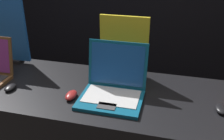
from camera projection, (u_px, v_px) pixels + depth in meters
mouse_front at (10, 87)px, 1.59m from camera, size 0.06×0.09×0.03m
promo_stand_front at (4, 32)px, 1.86m from camera, size 0.35×0.07×0.49m
laptop_middle at (113, 85)px, 1.50m from camera, size 0.35×0.33×0.29m
mouse_middle at (71, 95)px, 1.50m from camera, size 0.06×0.11×0.04m
promo_stand_middle at (124, 48)px, 1.69m from camera, size 0.31×0.07×0.40m
mouse_back at (222, 109)px, 1.38m from camera, size 0.07×0.10×0.03m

